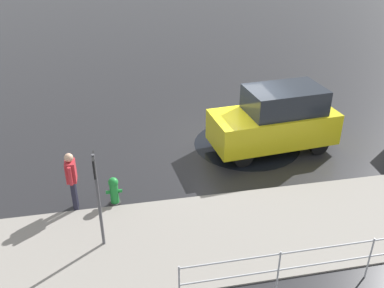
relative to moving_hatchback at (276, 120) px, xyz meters
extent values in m
plane|color=black|center=(1.20, -0.40, -1.03)|extent=(60.00, 60.00, 0.00)
cube|color=gray|center=(1.20, 3.80, -1.01)|extent=(24.00, 3.20, 0.04)
cube|color=yellow|center=(0.09, 0.01, -0.23)|extent=(4.05, 2.07, 0.99)
cube|color=#1E232B|center=(-0.22, -0.02, 0.65)|extent=(2.48, 1.72, 0.77)
cylinder|color=black|center=(1.30, 0.85, -0.73)|extent=(0.62, 0.28, 0.60)
cylinder|color=black|center=(1.44, -0.58, -0.73)|extent=(0.62, 0.28, 0.60)
cylinder|color=black|center=(-1.26, 0.59, -0.73)|extent=(0.62, 0.28, 0.60)
cylinder|color=black|center=(-1.12, -0.83, -0.73)|extent=(0.62, 0.28, 0.60)
cylinder|color=#197A2D|center=(5.15, 2.05, -0.72)|extent=(0.22, 0.22, 0.62)
sphere|color=#197A2D|center=(5.15, 2.05, -0.35)|extent=(0.26, 0.26, 0.26)
cylinder|color=#197A2D|center=(4.99, 2.05, -0.64)|extent=(0.10, 0.09, 0.09)
cylinder|color=#197A2D|center=(5.31, 2.05, -0.64)|extent=(0.10, 0.09, 0.09)
cylinder|color=#2D2D2D|center=(5.15, 2.05, -1.00)|extent=(0.31, 0.31, 0.06)
cube|color=#B2262D|center=(6.15, 2.04, 0.10)|extent=(0.24, 0.36, 0.55)
sphere|color=tan|center=(6.15, 2.04, 0.48)|extent=(0.22, 0.22, 0.22)
cylinder|color=#1E1E2D|center=(6.15, 1.95, -0.60)|extent=(0.13, 0.13, 0.85)
cylinder|color=#1E1E2D|center=(6.15, 2.13, -0.60)|extent=(0.13, 0.13, 0.85)
cylinder|color=#B2262D|center=(6.15, 1.80, 0.10)|extent=(0.09, 0.09, 0.50)
cylinder|color=#B2262D|center=(6.15, 2.28, 0.10)|extent=(0.09, 0.09, 0.50)
cylinder|color=#B7BABF|center=(0.10, 5.67, -0.50)|extent=(0.04, 0.04, 1.05)
cylinder|color=#B7BABF|center=(2.08, 5.67, -0.50)|extent=(0.04, 0.04, 1.05)
cylinder|color=#B7BABF|center=(4.05, 5.67, -0.50)|extent=(0.04, 0.04, 1.05)
cylinder|color=#B7BABF|center=(0.10, 5.67, -0.03)|extent=(7.90, 0.04, 0.04)
cylinder|color=#B7BABF|center=(0.10, 5.67, -0.45)|extent=(7.90, 0.04, 0.04)
cylinder|color=#4C4C51|center=(5.47, 3.60, 0.17)|extent=(0.07, 0.07, 2.40)
cube|color=black|center=(5.47, 3.60, 1.12)|extent=(0.04, 0.44, 0.44)
cylinder|color=black|center=(0.75, -0.45, -1.02)|extent=(3.48, 3.48, 0.01)
camera|label=1|loc=(4.94, 11.41, 5.72)|focal=40.00mm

